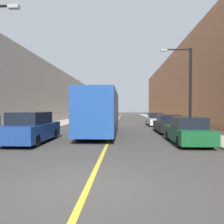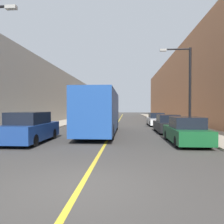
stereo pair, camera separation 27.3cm
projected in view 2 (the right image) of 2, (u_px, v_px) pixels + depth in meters
The scene contains 12 objects.
ground_plane at pixel (81, 186), 5.73m from camera, with size 200.00×200.00×0.00m, color #3F3D3A.
sidewalk_left at pixel (74, 120), 36.15m from camera, with size 3.33×72.00×0.12m, color #A89E8C.
sidewalk_right at pixel (165, 120), 35.17m from camera, with size 3.33×72.00×0.12m, color #A89E8C.
building_row_left at pixel (52, 96), 36.32m from camera, with size 4.00×72.00×8.20m, color gray.
building_row_right at pixel (189, 85), 34.83m from camera, with size 4.00×72.00×11.41m, color #B2724C.
road_center_line at pixel (119, 121), 35.66m from camera, with size 0.16×72.00×0.01m, color gold.
bus at pixel (100, 111), 17.32m from camera, with size 2.53×10.42×3.35m.
parked_suv_left at pixel (30, 128), 12.99m from camera, with size 1.94×4.86×1.82m.
car_right_near at pixel (186, 132), 12.54m from camera, with size 1.84×4.49×1.55m.
car_right_mid at pixel (167, 125), 18.23m from camera, with size 1.81×4.62×1.50m.
car_right_far at pixel (156, 120), 25.45m from camera, with size 1.78×4.74×1.52m.
street_lamp_right at pixel (187, 84), 16.81m from camera, with size 2.40×0.24×6.58m.
Camera 2 is at (1.20, -5.63, 2.06)m, focal length 35.00 mm.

